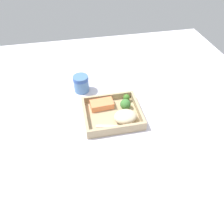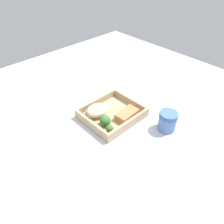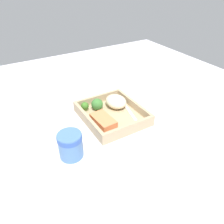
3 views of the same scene
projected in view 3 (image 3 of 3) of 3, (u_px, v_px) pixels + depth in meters
The scene contains 10 objects.
ground_plane at pixel (112, 120), 86.48cm from camera, with size 160.00×160.00×2.00cm, color silver.
takeout_tray at pixel (112, 116), 85.58cm from camera, with size 24.78×21.90×1.20cm, color tan.
tray_rim at pixel (112, 112), 84.37cm from camera, with size 24.78×21.90×3.16cm.
salmon_fillet at pixel (103, 121), 79.45cm from camera, with size 10.32×5.78×3.02cm, color #F08551.
mashed_potatoes at pixel (116, 101), 89.39cm from camera, with size 9.84×8.07×4.62cm, color beige.
broccoli_floret_1 at pixel (85, 106), 86.95cm from camera, with size 3.14×3.14×3.69cm.
broccoli_floret_2 at pixel (97, 104), 87.55cm from camera, with size 4.76×4.76×4.76cm.
fork at pixel (127, 108), 88.97cm from camera, with size 15.78×5.03×0.44cm.
paper_cup at pixel (70, 144), 66.25cm from camera, with size 7.62×7.62×8.49cm.
receipt_slip at pixel (92, 89), 105.65cm from camera, with size 7.85×15.50×0.24cm, color white.
Camera 3 is at (-60.24, 35.70, 49.84)cm, focal length 35.00 mm.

